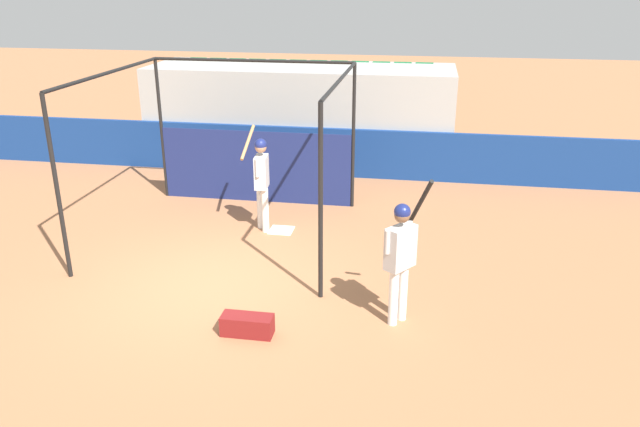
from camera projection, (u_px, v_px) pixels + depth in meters
ground_plane at (214, 284)px, 9.78m from camera, size 60.00×60.00×0.00m
outfield_wall at (292, 151)px, 14.99m from camera, size 24.00×0.12×1.16m
bleacher_section at (302, 114)px, 15.93m from camera, size 7.60×2.40×2.44m
batting_cage at (247, 151)px, 12.37m from camera, size 4.16×4.06×2.98m
home_plate at (281, 230)px, 11.83m from camera, size 0.44×0.44×0.02m
player_batter at (261, 176)px, 11.51m from camera, size 0.50×0.83×1.90m
player_waiting at (401, 252)px, 8.37m from camera, size 0.61×0.80×2.08m
equipment_bag at (247, 325)px, 8.38m from camera, size 0.70×0.28×0.28m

